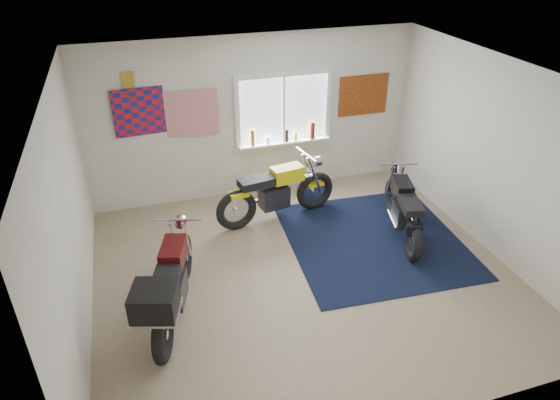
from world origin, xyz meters
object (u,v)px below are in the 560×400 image
object	(u,v)px
yellow_triumph	(276,193)
maroon_tourer	(170,287)
navy_rug	(374,240)
black_chrome_bike	(403,210)

from	to	relation	value
yellow_triumph	maroon_tourer	xyz separation A→B (m)	(-1.87, -1.90, 0.09)
navy_rug	yellow_triumph	distance (m)	1.67
black_chrome_bike	maroon_tourer	world-z (taller)	maroon_tourer
navy_rug	maroon_tourer	world-z (taller)	maroon_tourer
yellow_triumph	black_chrome_bike	size ratio (longest dim) A/B	1.11
navy_rug	yellow_triumph	size ratio (longest dim) A/B	1.27
black_chrome_bike	maroon_tourer	size ratio (longest dim) A/B	0.91
navy_rug	maroon_tourer	size ratio (longest dim) A/B	1.28
yellow_triumph	black_chrome_bike	world-z (taller)	yellow_triumph
navy_rug	yellow_triumph	world-z (taller)	yellow_triumph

